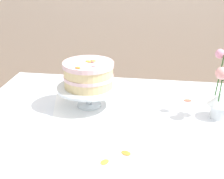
% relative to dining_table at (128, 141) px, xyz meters
% --- Properties ---
extents(dining_table, '(1.40, 1.00, 0.74)m').
position_rel_dining_table_xyz_m(dining_table, '(0.00, 0.00, 0.00)').
color(dining_table, white).
rests_on(dining_table, ground).
extents(linen_napkin, '(0.39, 0.39, 0.00)m').
position_rel_dining_table_xyz_m(linen_napkin, '(-0.19, 0.12, 0.09)').
color(linen_napkin, white).
rests_on(linen_napkin, dining_table).
extents(cake_stand, '(0.29, 0.29, 0.10)m').
position_rel_dining_table_xyz_m(cake_stand, '(-0.19, 0.12, 0.17)').
color(cake_stand, silver).
rests_on(cake_stand, linen_napkin).
extents(layer_cake, '(0.23, 0.23, 0.12)m').
position_rel_dining_table_xyz_m(layer_cake, '(-0.19, 0.12, 0.25)').
color(layer_cake, beige).
rests_on(layer_cake, cake_stand).
extents(flower_vase, '(0.11, 0.12, 0.30)m').
position_rel_dining_table_xyz_m(flower_vase, '(0.38, 0.09, 0.20)').
color(flower_vase, silver).
rests_on(flower_vase, dining_table).
extents(loose_petal_1, '(0.05, 0.05, 0.00)m').
position_rel_dining_table_xyz_m(loose_petal_1, '(0.02, -0.24, 0.09)').
color(loose_petal_1, orange).
rests_on(loose_petal_1, dining_table).
extents(loose_petal_2, '(0.04, 0.04, 0.00)m').
position_rel_dining_table_xyz_m(loose_petal_2, '(-0.05, -0.31, 0.09)').
color(loose_petal_2, yellow).
rests_on(loose_petal_2, dining_table).
extents(loose_petal_3, '(0.04, 0.03, 0.01)m').
position_rel_dining_table_xyz_m(loose_petal_3, '(0.26, 0.26, 0.09)').
color(loose_petal_3, '#E56B51').
rests_on(loose_petal_3, dining_table).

